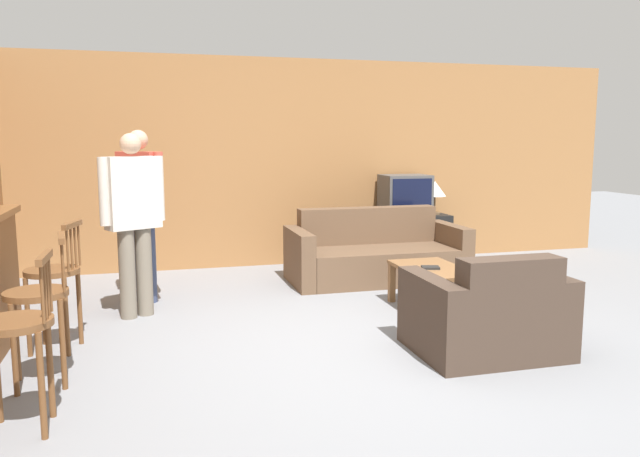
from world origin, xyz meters
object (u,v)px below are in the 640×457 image
couch_far (375,255)px  coffee_table (433,274)px  table_lamp (435,190)px  person_by_counter (133,215)px  person_by_window (141,206)px  bar_chair_near (18,335)px  book_on_table (430,268)px  tv (405,195)px  bar_chair_mid (39,304)px  armchair_near (488,317)px  tv_unit (404,239)px  bar_chair_far (55,280)px

couch_far → coffee_table: (0.05, -1.39, 0.07)m
table_lamp → person_by_counter: bearing=-155.6°
table_lamp → person_by_window: (-3.69, -1.16, 0.01)m
bar_chair_near → person_by_counter: 2.28m
book_on_table → person_by_counter: person_by_counter is taller
couch_far → tv: bearing=49.9°
bar_chair_mid → bar_chair_near: bearing=-90.0°
armchair_near → person_by_window: bearing=137.8°
coffee_table → book_on_table: bearing=-134.9°
couch_far → tv: (0.72, 0.85, 0.60)m
couch_far → table_lamp: size_ratio=4.52×
coffee_table → person_by_counter: size_ratio=0.56×
book_on_table → tv: bearing=72.7°
tv_unit → armchair_near: bearing=-102.7°
bar_chair_mid → person_by_window: (0.63, 2.04, 0.41)m
couch_far → person_by_counter: size_ratio=1.20×
armchair_near → coffee_table: bearing=84.8°
bar_chair_mid → couch_far: bar_chair_mid is taller
tv → table_lamp: (0.42, 0.00, 0.06)m
coffee_table → book_on_table: book_on_table is taller
couch_far → person_by_counter: person_by_counter is taller
bar_chair_far → person_by_counter: person_by_counter is taller
armchair_near → person_by_counter: (-2.56, 1.72, 0.64)m
armchair_near → person_by_counter: size_ratio=0.65×
bar_chair_far → person_by_counter: (0.57, 0.79, 0.38)m
coffee_table → person_by_window: size_ratio=0.54×
coffee_table → table_lamp: table_lamp is taller
bar_chair_mid → table_lamp: 5.39m
bar_chair_mid → tv: 5.06m
bar_chair_far → couch_far: 3.59m
bar_chair_mid → armchair_near: (3.13, -0.23, -0.26)m
book_on_table → person_by_counter: (-2.62, 0.59, 0.50)m
bar_chair_far → table_lamp: size_ratio=2.26×
bar_chair_far → person_by_counter: bearing=54.3°
tv_unit → book_on_table: tv_unit is taller
bar_chair_near → bar_chair_far: same height
coffee_table → person_by_window: bearing=157.2°
bar_chair_near → tv_unit: 5.51m
armchair_near → tv: tv is taller
armchair_near → coffee_table: 1.18m
bar_chair_mid → couch_far: (3.19, 2.34, -0.26)m
couch_far → coffee_table: couch_far is taller
tv → coffee_table: bearing=-106.6°
armchair_near → table_lamp: 3.69m
armchair_near → table_lamp: (1.19, 3.43, 0.66)m
bar_chair_far → bar_chair_near: bearing=-90.0°
tv_unit → person_by_counter: size_ratio=0.71×
bar_chair_far → person_by_window: (0.63, 1.34, 0.41)m
tv_unit → book_on_table: (-0.71, -2.30, 0.12)m
tv → person_by_counter: person_by_counter is taller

